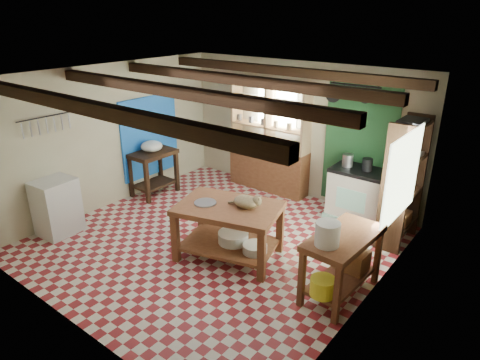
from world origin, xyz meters
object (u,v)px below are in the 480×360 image
Objects in this scene: stove at (358,194)px; right_counter at (341,265)px; white_cabinet at (57,207)px; cat at (246,202)px; prep_table at (154,173)px; work_table at (229,231)px.

stove is 0.79× the size of right_counter.
white_cabinet is 2.46× the size of cat.
cat is (2.89, -0.78, 0.47)m from prep_table.
prep_table is 4.44m from right_counter.
cat is (-1.49, -0.06, 0.49)m from right_counter.
white_cabinet reaches higher than work_table.
cat reaches higher than stove.
white_cabinet is 3.21m from cat.
prep_table reaches higher than work_table.
work_table is 0.56m from cat.
cat is at bearing 11.31° from work_table.
stove reaches higher than right_counter.
cat is at bearing 19.37° from white_cabinet.
cat is (0.23, 0.12, 0.50)m from work_table.
white_cabinet reaches higher than prep_table.
stove is 2.41m from cat.
stove is 5.09m from white_cabinet.
work_table is 1.22× the size of right_counter.
right_counter is 1.57m from cat.
right_counter is (1.72, 0.18, 0.01)m from work_table.
cat is (2.91, 1.28, 0.45)m from white_cabinet.
right_counter is (4.40, 1.34, -0.04)m from white_cabinet.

